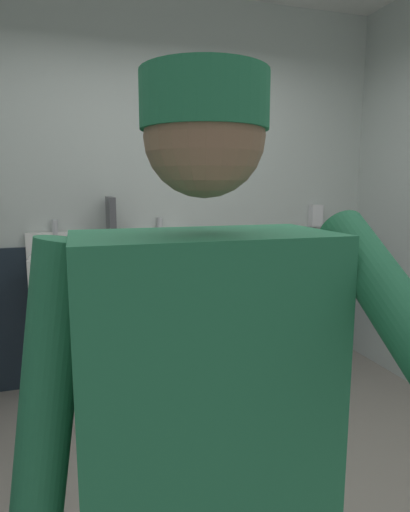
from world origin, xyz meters
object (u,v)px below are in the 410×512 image
object	(u,v)px
person	(206,453)
soap_dispenser	(316,216)
urinal_left	(57,287)
urinal_middle	(164,281)

from	to	relation	value
person	soap_dispenser	xyz separation A→B (m)	(1.72, 2.51, 0.25)
person	soap_dispenser	bearing A→B (deg)	55.51
urinal_left	soap_dispenser	distance (m)	2.13
urinal_left	urinal_middle	distance (m)	0.75
urinal_middle	soap_dispenser	world-z (taller)	soap_dispenser
person	urinal_middle	bearing A→B (deg)	80.65
urinal_middle	person	size ratio (longest dim) A/B	0.75
urinal_left	soap_dispenser	xyz separation A→B (m)	(2.08, 0.12, 0.45)
urinal_left	soap_dispenser	bearing A→B (deg)	3.28
soap_dispenser	person	bearing A→B (deg)	-124.49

